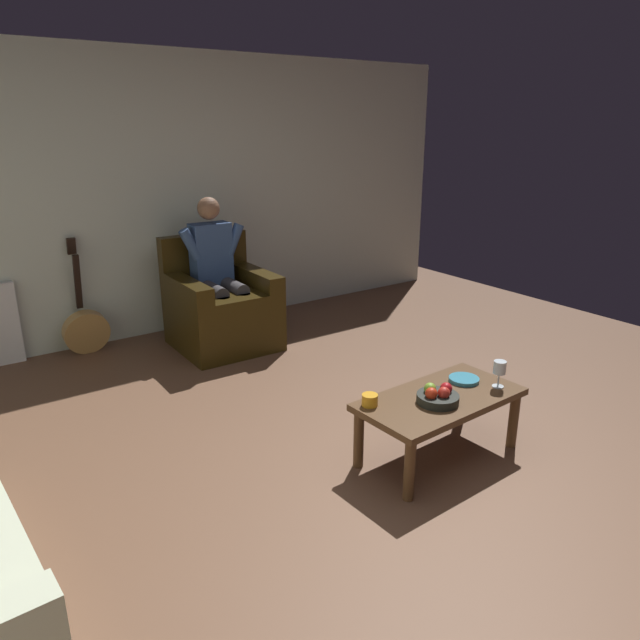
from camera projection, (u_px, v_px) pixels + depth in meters
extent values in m
plane|color=brown|center=(390.00, 475.00, 3.38)|extent=(7.47, 7.47, 0.00)
cube|color=silver|center=(165.00, 197.00, 5.41)|extent=(6.44, 0.06, 2.52)
cube|color=#302309|center=(224.00, 324.00, 5.26)|extent=(0.82, 0.84, 0.42)
cube|color=#302309|center=(225.00, 297.00, 5.13)|extent=(0.51, 0.71, 0.10)
cube|color=#302309|center=(255.00, 282.00, 5.33)|extent=(0.17, 0.83, 0.24)
cube|color=#302309|center=(186.00, 293.00, 4.98)|extent=(0.17, 0.83, 0.24)
cube|color=#302309|center=(204.00, 263.00, 5.38)|extent=(0.81, 0.13, 0.54)
cube|color=#344E7C|center=(211.00, 255.00, 5.21)|extent=(0.35, 0.19, 0.55)
sphere|color=brown|center=(208.00, 208.00, 5.09)|extent=(0.19, 0.19, 0.19)
cylinder|color=#3E3B3D|center=(233.00, 287.00, 5.19)|extent=(0.14, 0.41, 0.13)
cylinder|color=#3E3B3D|center=(245.00, 323.00, 5.12)|extent=(0.12, 0.12, 0.52)
cylinder|color=#344E7C|center=(234.00, 239.00, 5.24)|extent=(0.20, 0.09, 0.29)
cylinder|color=#3E3B3D|center=(213.00, 291.00, 5.09)|extent=(0.14, 0.41, 0.13)
cylinder|color=#3E3B3D|center=(225.00, 327.00, 5.01)|extent=(0.12, 0.12, 0.52)
cylinder|color=#344E7C|center=(191.00, 244.00, 5.03)|extent=(0.20, 0.09, 0.29)
cube|color=#53371F|center=(441.00, 399.00, 3.46)|extent=(1.02, 0.55, 0.04)
cylinder|color=#53371F|center=(513.00, 420.00, 3.63)|extent=(0.06, 0.06, 0.35)
cylinder|color=#53371F|center=(410.00, 470.00, 3.11)|extent=(0.06, 0.06, 0.35)
cylinder|color=#53371F|center=(461.00, 397.00, 3.94)|extent=(0.06, 0.06, 0.35)
cylinder|color=#53371F|center=(359.00, 439.00, 3.42)|extent=(0.06, 0.06, 0.35)
cylinder|color=#B38647|center=(86.00, 332.00, 5.11)|extent=(0.38, 0.17, 0.39)
cylinder|color=black|center=(88.00, 331.00, 5.06)|extent=(0.11, 0.02, 0.11)
cube|color=black|center=(78.00, 282.00, 5.03)|extent=(0.05, 0.12, 0.49)
cube|color=black|center=(71.00, 246.00, 4.98)|extent=(0.07, 0.05, 0.14)
cylinder|color=silver|center=(498.00, 386.00, 3.58)|extent=(0.07, 0.07, 0.01)
cylinder|color=silver|center=(498.00, 380.00, 3.56)|extent=(0.01, 0.01, 0.08)
cylinder|color=silver|center=(500.00, 367.00, 3.54)|extent=(0.08, 0.08, 0.08)
cylinder|color=#590C19|center=(499.00, 371.00, 3.54)|extent=(0.07, 0.07, 0.03)
cylinder|color=black|center=(438.00, 399.00, 3.37)|extent=(0.24, 0.24, 0.05)
sphere|color=red|center=(431.00, 394.00, 3.33)|extent=(0.07, 0.07, 0.07)
sphere|color=red|center=(444.00, 393.00, 3.33)|extent=(0.07, 0.07, 0.07)
sphere|color=red|center=(446.00, 388.00, 3.39)|extent=(0.07, 0.07, 0.07)
sphere|color=#74A52F|center=(430.00, 389.00, 3.39)|extent=(0.07, 0.07, 0.07)
cylinder|color=teal|center=(464.00, 379.00, 3.65)|extent=(0.18, 0.18, 0.02)
cylinder|color=orange|center=(370.00, 400.00, 3.33)|extent=(0.09, 0.09, 0.07)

